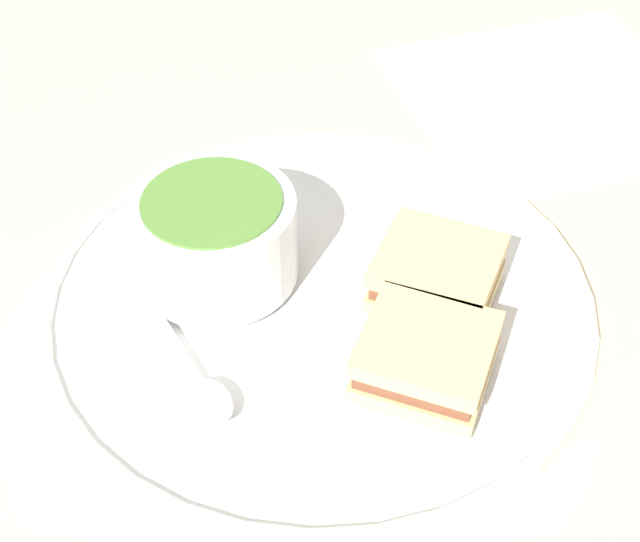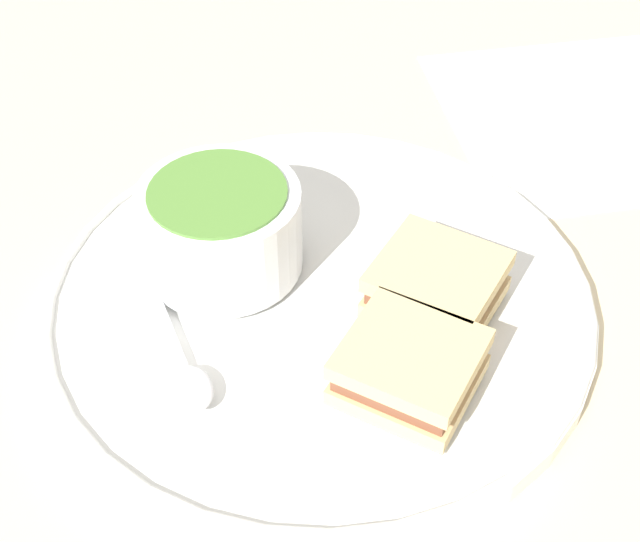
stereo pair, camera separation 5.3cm
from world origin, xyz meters
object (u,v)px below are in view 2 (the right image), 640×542
object	(u,v)px
soup_bowl	(221,228)
sandwich_half_far	(437,284)
sandwich_half_near	(409,367)
spoon	(188,378)

from	to	relation	value
soup_bowl	sandwich_half_far	size ratio (longest dim) A/B	1.05
sandwich_half_near	sandwich_half_far	xyz separation A→B (m)	(-0.07, 0.02, 0.00)
sandwich_half_near	sandwich_half_far	size ratio (longest dim) A/B	0.99
sandwich_half_near	sandwich_half_far	world-z (taller)	same
sandwich_half_near	sandwich_half_far	bearing A→B (deg)	159.90
sandwich_half_near	spoon	bearing A→B (deg)	-93.01
soup_bowl	sandwich_half_near	world-z (taller)	soup_bowl
soup_bowl	sandwich_half_far	xyz separation A→B (m)	(0.04, 0.13, -0.01)
spoon	sandwich_half_near	size ratio (longest dim) A/B	1.12
spoon	sandwich_half_near	world-z (taller)	sandwich_half_near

